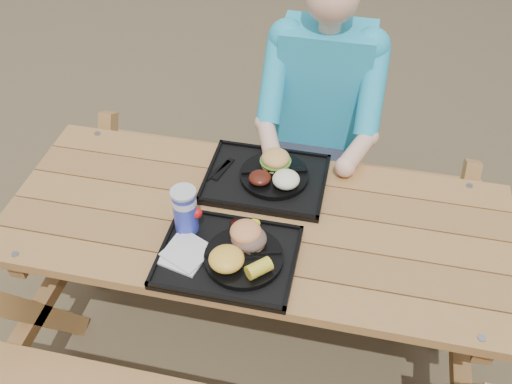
# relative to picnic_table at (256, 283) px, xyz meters

# --- Properties ---
(ground) EXTENTS (60.00, 60.00, 0.00)m
(ground) POSITION_rel_picnic_table_xyz_m (0.00, 0.00, -0.38)
(ground) COLOR #999999
(ground) RESTS_ON ground
(picnic_table) EXTENTS (1.80, 1.49, 0.75)m
(picnic_table) POSITION_rel_picnic_table_xyz_m (0.00, 0.00, 0.00)
(picnic_table) COLOR #999999
(picnic_table) RESTS_ON ground
(tray_near) EXTENTS (0.45, 0.35, 0.02)m
(tray_near) POSITION_rel_picnic_table_xyz_m (-0.05, -0.20, 0.39)
(tray_near) COLOR black
(tray_near) RESTS_ON picnic_table
(tray_far) EXTENTS (0.45, 0.35, 0.02)m
(tray_far) POSITION_rel_picnic_table_xyz_m (-0.00, 0.20, 0.39)
(tray_far) COLOR black
(tray_far) RESTS_ON picnic_table
(plate_near) EXTENTS (0.26, 0.26, 0.02)m
(plate_near) POSITION_rel_picnic_table_xyz_m (0.00, -0.21, 0.41)
(plate_near) COLOR black
(plate_near) RESTS_ON tray_near
(plate_far) EXTENTS (0.26, 0.26, 0.02)m
(plate_far) POSITION_rel_picnic_table_xyz_m (0.03, 0.21, 0.41)
(plate_far) COLOR black
(plate_far) RESTS_ON tray_far
(napkin_stack) EXTENTS (0.17, 0.17, 0.02)m
(napkin_stack) POSITION_rel_picnic_table_xyz_m (-0.19, -0.23, 0.40)
(napkin_stack) COLOR silver
(napkin_stack) RESTS_ON tray_near
(soda_cup) EXTENTS (0.08, 0.08, 0.16)m
(soda_cup) POSITION_rel_picnic_table_xyz_m (-0.22, -0.11, 0.48)
(soda_cup) COLOR #1724B2
(soda_cup) RESTS_ON tray_near
(condiment_bbq) EXTENTS (0.05, 0.05, 0.03)m
(condiment_bbq) POSITION_rel_picnic_table_xyz_m (-0.05, -0.08, 0.41)
(condiment_bbq) COLOR black
(condiment_bbq) RESTS_ON tray_near
(condiment_mustard) EXTENTS (0.05, 0.05, 0.03)m
(condiment_mustard) POSITION_rel_picnic_table_xyz_m (0.01, -0.07, 0.41)
(condiment_mustard) COLOR yellow
(condiment_mustard) RESTS_ON tray_near
(sandwich) EXTENTS (0.11, 0.11, 0.11)m
(sandwich) POSITION_rel_picnic_table_xyz_m (0.01, -0.15, 0.47)
(sandwich) COLOR #EF9354
(sandwich) RESTS_ON plate_near
(mac_cheese) EXTENTS (0.11, 0.11, 0.06)m
(mac_cheese) POSITION_rel_picnic_table_xyz_m (-0.04, -0.26, 0.44)
(mac_cheese) COLOR yellow
(mac_cheese) RESTS_ON plate_near
(corn_cob) EXTENTS (0.11, 0.11, 0.05)m
(corn_cob) POSITION_rel_picnic_table_xyz_m (0.07, -0.27, 0.44)
(corn_cob) COLOR yellow
(corn_cob) RESTS_ON plate_near
(cutlery_far) EXTENTS (0.06, 0.14, 0.01)m
(cutlery_far) POSITION_rel_picnic_table_xyz_m (-0.17, 0.21, 0.40)
(cutlery_far) COLOR black
(cutlery_far) RESTS_ON tray_far
(burger) EXTENTS (0.11, 0.11, 0.10)m
(burger) POSITION_rel_picnic_table_xyz_m (0.02, 0.25, 0.46)
(burger) COLOR #F0A754
(burger) RESTS_ON plate_far
(baked_beans) EXTENTS (0.08, 0.08, 0.04)m
(baked_beans) POSITION_rel_picnic_table_xyz_m (-0.02, 0.15, 0.43)
(baked_beans) COLOR #4C180F
(baked_beans) RESTS_ON plate_far
(potato_salad) EXTENTS (0.10, 0.10, 0.06)m
(potato_salad) POSITION_rel_picnic_table_xyz_m (0.08, 0.15, 0.44)
(potato_salad) COLOR white
(potato_salad) RESTS_ON plate_far
(diner) EXTENTS (0.48, 0.84, 1.28)m
(diner) POSITION_rel_picnic_table_xyz_m (0.14, 0.71, 0.27)
(diner) COLOR teal
(diner) RESTS_ON ground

